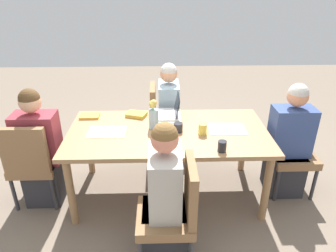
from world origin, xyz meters
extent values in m
plane|color=#756656|center=(0.00, 0.00, 0.00)|extent=(10.00, 10.00, 0.00)
cube|color=#9E754C|center=(0.00, 0.00, 0.72)|extent=(1.92, 1.00, 0.04)
cylinder|color=#9E754C|center=(-0.88, -0.42, 0.35)|extent=(0.07, 0.07, 0.70)
cylinder|color=#9E754C|center=(0.88, -0.42, 0.35)|extent=(0.07, 0.07, 0.70)
cylinder|color=#9E754C|center=(-0.88, 0.42, 0.35)|extent=(0.07, 0.07, 0.70)
cylinder|color=#9E754C|center=(0.88, 0.42, 0.35)|extent=(0.07, 0.07, 0.70)
cube|color=olive|center=(0.03, 0.86, 0.41)|extent=(0.44, 0.44, 0.08)
cube|color=olive|center=(-0.16, 0.86, 0.68)|extent=(0.06, 0.42, 0.45)
cylinder|color=#333338|center=(0.22, 1.05, 0.18)|extent=(0.04, 0.04, 0.37)
cylinder|color=#333338|center=(0.22, 0.67, 0.18)|extent=(0.04, 0.04, 0.37)
cylinder|color=#333338|center=(-0.16, 1.05, 0.18)|extent=(0.04, 0.04, 0.37)
cylinder|color=#333338|center=(-0.16, 0.67, 0.18)|extent=(0.04, 0.04, 0.37)
cube|color=#2D2D33|center=(0.03, 0.80, 0.23)|extent=(0.36, 0.34, 0.45)
cube|color=#99B7CC|center=(0.03, 0.80, 0.70)|extent=(0.24, 0.40, 0.50)
sphere|color=tan|center=(0.03, 0.80, 1.07)|extent=(0.20, 0.20, 0.20)
sphere|color=beige|center=(0.03, 0.80, 1.10)|extent=(0.19, 0.19, 0.19)
cube|color=olive|center=(-1.31, -0.03, 0.41)|extent=(0.44, 0.44, 0.08)
cube|color=olive|center=(-1.31, -0.22, 0.68)|extent=(0.42, 0.06, 0.45)
cylinder|color=#333338|center=(-1.50, 0.16, 0.18)|extent=(0.04, 0.04, 0.37)
cylinder|color=#333338|center=(-1.12, 0.16, 0.18)|extent=(0.04, 0.04, 0.37)
cylinder|color=#333338|center=(-1.50, -0.22, 0.18)|extent=(0.04, 0.04, 0.37)
cylinder|color=#333338|center=(-1.12, -0.22, 0.18)|extent=(0.04, 0.04, 0.37)
cube|color=#2D2D33|center=(-1.25, -0.03, 0.23)|extent=(0.34, 0.36, 0.45)
cube|color=#93333D|center=(-1.25, -0.03, 0.70)|extent=(0.40, 0.24, 0.50)
sphere|color=#DDA27D|center=(-1.25, -0.03, 1.07)|extent=(0.20, 0.20, 0.20)
sphere|color=#51381E|center=(-1.25, -0.03, 1.10)|extent=(0.19, 0.19, 0.19)
cube|color=olive|center=(-0.05, -0.83, 0.41)|extent=(0.44, 0.44, 0.08)
cube|color=olive|center=(0.14, -0.83, 0.68)|extent=(0.06, 0.42, 0.45)
cylinder|color=#333338|center=(-0.24, -0.64, 0.18)|extent=(0.04, 0.04, 0.37)
cylinder|color=#333338|center=(0.14, -0.64, 0.18)|extent=(0.04, 0.04, 0.37)
cube|color=#2D2D33|center=(-0.05, -0.77, 0.23)|extent=(0.36, 0.34, 0.45)
cube|color=#B7B2A8|center=(-0.05, -0.77, 0.70)|extent=(0.24, 0.40, 0.50)
sphere|color=#E48669|center=(-0.05, -0.77, 1.07)|extent=(0.20, 0.20, 0.20)
sphere|color=brown|center=(-0.05, -0.77, 1.10)|extent=(0.19, 0.19, 0.19)
cube|color=olive|center=(1.28, 0.04, 0.41)|extent=(0.44, 0.44, 0.08)
cube|color=olive|center=(1.28, 0.23, 0.68)|extent=(0.42, 0.06, 0.45)
cylinder|color=#333338|center=(1.47, -0.15, 0.18)|extent=(0.04, 0.04, 0.37)
cylinder|color=#333338|center=(1.09, -0.15, 0.18)|extent=(0.04, 0.04, 0.37)
cylinder|color=#333338|center=(1.47, 0.23, 0.18)|extent=(0.04, 0.04, 0.37)
cylinder|color=#333338|center=(1.09, 0.23, 0.18)|extent=(0.04, 0.04, 0.37)
cube|color=#2D2D33|center=(1.22, 0.04, 0.23)|extent=(0.34, 0.36, 0.45)
cube|color=#384C84|center=(1.22, 0.04, 0.70)|extent=(0.40, 0.24, 0.50)
sphere|color=tan|center=(1.22, 0.04, 1.07)|extent=(0.20, 0.20, 0.20)
sphere|color=beige|center=(1.22, 0.04, 1.10)|extent=(0.19, 0.19, 0.19)
cylinder|color=#8EA8B7|center=(-0.14, 0.07, 0.84)|extent=(0.10, 0.10, 0.19)
sphere|color=gold|center=(-0.13, 0.07, 1.01)|extent=(0.06, 0.06, 0.06)
cylinder|color=#477A3D|center=(-0.13, 0.07, 0.97)|extent=(0.01, 0.01, 0.07)
sphere|color=gold|center=(-0.15, 0.09, 1.00)|extent=(0.05, 0.05, 0.05)
cylinder|color=#477A3D|center=(-0.15, 0.09, 0.97)|extent=(0.01, 0.01, 0.06)
sphere|color=gold|center=(-0.15, 0.06, 0.99)|extent=(0.06, 0.06, 0.06)
cylinder|color=#477A3D|center=(-0.15, 0.06, 0.96)|extent=(0.01, 0.01, 0.05)
cube|color=beige|center=(0.01, 0.34, 0.75)|extent=(0.27, 0.37, 0.00)
cube|color=beige|center=(-0.59, -0.01, 0.75)|extent=(0.37, 0.27, 0.00)
cube|color=beige|center=(-0.02, -0.34, 0.75)|extent=(0.26, 0.36, 0.00)
cube|color=beige|center=(0.58, 0.02, 0.75)|extent=(0.37, 0.27, 0.00)
cube|color=silver|center=(0.01, 0.36, 0.76)|extent=(0.22, 0.32, 0.02)
cube|color=black|center=(0.10, 0.36, 0.86)|extent=(0.05, 0.31, 0.20)
cylinder|color=#232328|center=(0.45, -0.40, 0.79)|extent=(0.07, 0.07, 0.10)
cylinder|color=#DBC64C|center=(0.32, -0.08, 0.80)|extent=(0.08, 0.08, 0.11)
cylinder|color=#232328|center=(0.10, -0.02, 0.79)|extent=(0.09, 0.09, 0.09)
cube|color=gold|center=(-0.32, 0.35, 0.76)|extent=(0.23, 0.20, 0.04)
cube|color=gold|center=(-0.82, 0.34, 0.76)|extent=(0.20, 0.15, 0.03)
camera|label=1|loc=(-0.08, -2.69, 2.12)|focal=33.53mm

